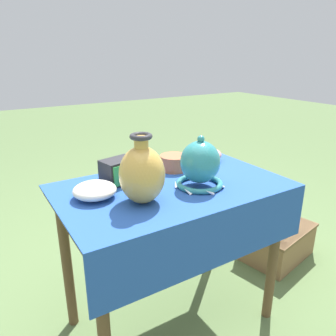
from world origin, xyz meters
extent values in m
plane|color=#567042|center=(0.00, 0.00, 0.00)|extent=(14.00, 14.00, 0.00)
cylinder|color=brown|center=(-0.40, -0.22, 0.33)|extent=(0.04, 0.04, 0.65)
cylinder|color=brown|center=(0.40, -0.22, 0.33)|extent=(0.04, 0.04, 0.65)
cylinder|color=brown|center=(-0.40, 0.22, 0.33)|extent=(0.04, 0.04, 0.65)
cylinder|color=brown|center=(0.40, 0.22, 0.33)|extent=(0.04, 0.04, 0.65)
cube|color=brown|center=(0.00, 0.00, 0.67)|extent=(0.91, 0.54, 0.03)
cube|color=#234C9E|center=(0.00, 0.00, 0.69)|extent=(0.93, 0.56, 0.01)
cube|color=#234C9E|center=(0.00, -0.28, 0.58)|extent=(0.93, 0.01, 0.23)
ellipsoid|color=gold|center=(-0.18, -0.08, 0.79)|extent=(0.16, 0.16, 0.21)
cylinder|color=gold|center=(-0.18, -0.08, 0.91)|extent=(0.05, 0.05, 0.04)
torus|color=#2D2D33|center=(-0.18, -0.08, 0.93)|extent=(0.08, 0.08, 0.02)
torus|color=teal|center=(0.09, -0.07, 0.70)|extent=(0.19, 0.19, 0.02)
ellipsoid|color=teal|center=(0.09, -0.07, 0.79)|extent=(0.16, 0.16, 0.17)
sphere|color=teal|center=(0.09, -0.07, 0.88)|extent=(0.03, 0.03, 0.03)
cone|color=white|center=(0.18, -0.07, 0.70)|extent=(0.01, 0.04, 0.03)
cone|color=white|center=(0.15, 0.00, 0.70)|extent=(0.04, 0.03, 0.03)
cone|color=white|center=(0.07, 0.02, 0.70)|extent=(0.04, 0.02, 0.03)
cone|color=white|center=(0.00, -0.03, 0.70)|extent=(0.03, 0.04, 0.03)
cone|color=white|center=(0.00, -0.11, 0.70)|extent=(0.03, 0.04, 0.03)
cone|color=white|center=(0.07, -0.16, 0.70)|extent=(0.04, 0.02, 0.03)
cone|color=white|center=(0.15, -0.14, 0.70)|extent=(0.04, 0.03, 0.03)
cube|color=#232328|center=(-0.17, 0.14, 0.74)|extent=(0.15, 0.12, 0.10)
cube|color=green|center=(-0.16, 0.09, 0.74)|extent=(0.12, 0.03, 0.08)
ellipsoid|color=white|center=(-0.31, 0.04, 0.72)|extent=(0.16, 0.16, 0.06)
cylinder|color=#BC6642|center=(0.11, 0.15, 0.72)|extent=(0.13, 0.13, 0.07)
ellipsoid|color=#D19399|center=(0.32, 0.17, 0.72)|extent=(0.13, 0.13, 0.07)
cube|color=olive|center=(0.82, 0.09, 0.10)|extent=(0.46, 0.38, 0.21)
cube|color=brown|center=(0.82, 0.09, 0.20)|extent=(0.48, 0.39, 0.02)
camera|label=1|loc=(-0.66, -1.04, 1.20)|focal=35.00mm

